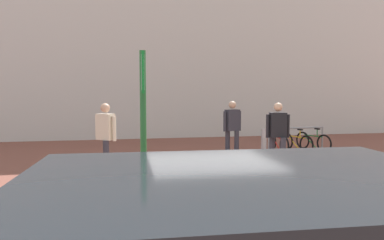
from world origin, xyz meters
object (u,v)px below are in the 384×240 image
parking_sign_post (143,119)px  bike_at_sign (143,213)px  person_shirt_white (106,134)px  person_suited_dark (278,132)px  bollard_steel (264,144)px  person_suited_navy (232,126)px  bike_rack_cluster (296,141)px

parking_sign_post → bike_at_sign: size_ratio=1.49×
parking_sign_post → person_shirt_white: parking_sign_post is taller
person_shirt_white → person_suited_dark: bearing=-3.8°
bike_at_sign → bollard_steel: bollard_steel is taller
parking_sign_post → person_suited_navy: bearing=62.3°
bollard_steel → parking_sign_post: bearing=-125.6°
bollard_steel → person_suited_navy: person_suited_navy is taller
parking_sign_post → bike_at_sign: parking_sign_post is taller
bike_rack_cluster → person_suited_dark: 3.14m
person_shirt_white → person_suited_dark: same height
bike_rack_cluster → person_suited_navy: bearing=-161.8°
parking_sign_post → person_suited_navy: 6.25m
bike_rack_cluster → person_suited_dark: bearing=-125.5°
person_suited_navy → person_suited_dark: same height
bike_rack_cluster → person_suited_dark: person_suited_dark is taller
parking_sign_post → person_suited_navy: parking_sign_post is taller
bollard_steel → person_suited_dark: bearing=-99.3°
parking_sign_post → bollard_steel: parking_sign_post is taller
parking_sign_post → person_suited_navy: (2.89, 5.50, -0.65)m
bike_at_sign → bike_rack_cluster: 8.15m
parking_sign_post → person_suited_dark: (3.56, 3.81, -0.65)m
person_shirt_white → person_suited_navy: 3.84m
bike_rack_cluster → person_suited_navy: 2.67m
person_suited_dark → bike_at_sign: bearing=-134.5°
parking_sign_post → person_suited_dark: bearing=46.9°
person_suited_dark → bike_rack_cluster: bearing=54.5°
parking_sign_post → bike_rack_cluster: (5.35, 6.31, -1.29)m
bike_rack_cluster → person_shirt_white: bearing=-159.8°
person_suited_dark → parking_sign_post: bearing=-133.1°
bike_at_sign → person_suited_navy: size_ratio=0.97×
bike_at_sign → bike_rack_cluster: bearing=48.9°
parking_sign_post → bike_rack_cluster: bearing=49.7°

